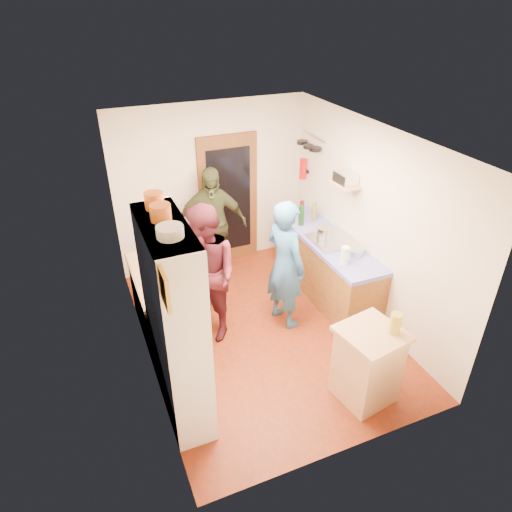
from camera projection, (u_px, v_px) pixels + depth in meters
floor at (263, 330)px, 6.12m from camera, size 3.00×4.00×0.02m
ceiling at (265, 137)px, 4.79m from camera, size 3.00×4.00×0.02m
wall_back at (212, 187)px, 7.05m from camera, size 3.00×0.02×2.60m
wall_front at (359, 352)px, 3.85m from camera, size 3.00×0.02×2.60m
wall_left at (137, 271)px, 4.95m from camera, size 0.02×4.00×2.60m
wall_right at (370, 224)px, 5.95m from camera, size 0.02×4.00×2.60m
door_frame at (229, 200)px, 7.23m from camera, size 0.95×0.06×2.10m
door_glass at (229, 201)px, 7.20m from camera, size 0.70×0.02×1.70m
hutch_body at (175, 324)px, 4.49m from camera, size 0.40×1.20×2.20m
hutch_top_shelf at (164, 226)px, 3.94m from camera, size 0.40×1.14×0.04m
plate_stack at (170, 232)px, 3.71m from camera, size 0.23×0.23×0.09m
orange_pot_a at (161, 212)px, 3.96m from camera, size 0.19×0.19×0.15m
orange_pot_b at (154, 201)px, 4.17m from camera, size 0.18×0.18×0.16m
left_counter_base at (164, 307)px, 5.85m from camera, size 0.60×1.40×0.85m
left_counter_top at (160, 277)px, 5.63m from camera, size 0.64×1.44×0.05m
toaster at (170, 284)px, 5.29m from camera, size 0.26×0.18×0.19m
kettle at (158, 277)px, 5.43m from camera, size 0.20×0.20×0.18m
orange_bowl at (164, 266)px, 5.72m from camera, size 0.24×0.24×0.09m
chopping_board at (151, 251)px, 6.11m from camera, size 0.36×0.31×0.02m
right_counter_base at (325, 267)px, 6.69m from camera, size 0.60×2.20×0.84m
right_counter_top at (327, 240)px, 6.47m from camera, size 0.62×2.22×0.06m
hob at (331, 240)px, 6.35m from camera, size 0.55×0.58×0.04m
pot_on_hob at (325, 232)px, 6.38m from camera, size 0.21×0.21×0.14m
bottle_a at (301, 215)px, 6.74m from camera, size 0.09×0.09×0.31m
bottle_b at (302, 209)px, 6.97m from camera, size 0.08×0.08×0.27m
bottle_c at (314, 211)px, 6.89m from camera, size 0.08×0.08×0.28m
paper_towel at (345, 255)px, 5.80m from camera, size 0.13×0.13×0.24m
mixing_bowl at (354, 251)px, 6.04m from camera, size 0.28×0.28×0.09m
island_base at (367, 367)px, 4.92m from camera, size 0.63×0.63×0.86m
island_top at (372, 334)px, 4.69m from camera, size 0.72×0.72×0.05m
cutting_board at (365, 332)px, 4.70m from camera, size 0.39×0.33×0.02m
oil_jar at (395, 323)px, 4.61m from camera, size 0.14×0.14×0.23m
pan_rail at (313, 137)px, 6.77m from camera, size 0.02×0.65×0.02m
pan_hang_a at (315, 149)px, 6.67m from camera, size 0.18×0.18×0.05m
pan_hang_b at (308, 147)px, 6.84m from camera, size 0.16×0.16×0.05m
pan_hang_c at (302, 142)px, 7.00m from camera, size 0.17×0.17×0.05m
wall_shelf at (345, 185)px, 6.06m from camera, size 0.26×0.42×0.03m
radio at (346, 178)px, 6.01m from camera, size 0.23×0.31×0.15m
ext_bracket at (306, 171)px, 7.21m from camera, size 0.06×0.10×0.04m
fire_extinguisher at (303, 169)px, 7.17m from camera, size 0.11×0.11×0.32m
picture_frame at (164, 289)px, 3.35m from camera, size 0.03×0.25×0.30m
person_hob at (289, 265)px, 5.86m from camera, size 0.58×0.74×1.78m
person_left at (206, 272)px, 5.66m from camera, size 0.94×1.06×1.82m
person_back at (213, 224)px, 6.83m from camera, size 1.13×0.70×1.80m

